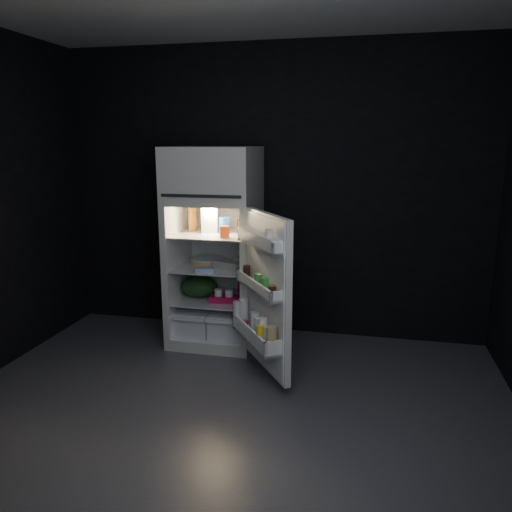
% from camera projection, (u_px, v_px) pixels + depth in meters
% --- Properties ---
extents(floor, '(4.00, 3.40, 0.00)m').
position_uv_depth(floor, '(223.00, 418.00, 3.37)').
color(floor, '#49494E').
rests_on(floor, ground).
extents(wall_back, '(4.00, 0.00, 2.70)m').
position_uv_depth(wall_back, '(272.00, 193.00, 4.68)').
color(wall_back, black).
rests_on(wall_back, ground).
extents(wall_front, '(4.00, 0.00, 2.70)m').
position_uv_depth(wall_front, '(52.00, 308.00, 1.45)').
color(wall_front, black).
rests_on(wall_front, ground).
extents(refrigerator, '(0.76, 0.71, 1.78)m').
position_uv_depth(refrigerator, '(215.00, 240.00, 4.51)').
color(refrigerator, silver).
rests_on(refrigerator, ground).
extents(fridge_door, '(0.57, 0.70, 1.22)m').
position_uv_depth(fridge_door, '(264.00, 296.00, 3.79)').
color(fridge_door, silver).
rests_on(fridge_door, ground).
extents(milk_jug, '(0.17, 0.17, 0.24)m').
position_uv_depth(milk_jug, '(209.00, 219.00, 4.47)').
color(milk_jug, white).
rests_on(milk_jug, refrigerator).
extents(mayo_jar, '(0.11, 0.11, 0.14)m').
position_uv_depth(mayo_jar, '(224.00, 225.00, 4.45)').
color(mayo_jar, '#2059AF').
rests_on(mayo_jar, refrigerator).
extents(jam_jar, '(0.10, 0.10, 0.13)m').
position_uv_depth(jam_jar, '(242.00, 226.00, 4.44)').
color(jam_jar, black).
rests_on(jam_jar, refrigerator).
extents(amber_bottle, '(0.09, 0.09, 0.22)m').
position_uv_depth(amber_bottle, '(193.00, 219.00, 4.52)').
color(amber_bottle, '#BB6E1E').
rests_on(amber_bottle, refrigerator).
extents(small_carton, '(0.09, 0.08, 0.10)m').
position_uv_depth(small_carton, '(224.00, 232.00, 4.22)').
color(small_carton, '#C74A17').
rests_on(small_carton, refrigerator).
extents(egg_carton, '(0.28, 0.19, 0.07)m').
position_uv_depth(egg_carton, '(227.00, 265.00, 4.38)').
color(egg_carton, gray).
rests_on(egg_carton, refrigerator).
extents(pie, '(0.43, 0.43, 0.04)m').
position_uv_depth(pie, '(208.00, 261.00, 4.61)').
color(pie, tan).
rests_on(pie, refrigerator).
extents(flat_package, '(0.18, 0.12, 0.04)m').
position_uv_depth(flat_package, '(205.00, 270.00, 4.28)').
color(flat_package, '#85A2CE').
rests_on(flat_package, refrigerator).
extents(wrapped_pkg, '(0.12, 0.10, 0.05)m').
position_uv_depth(wrapped_pkg, '(241.00, 260.00, 4.62)').
color(wrapped_pkg, beige).
rests_on(wrapped_pkg, refrigerator).
extents(produce_bag, '(0.39, 0.34, 0.20)m').
position_uv_depth(produce_bag, '(199.00, 286.00, 4.58)').
color(produce_bag, '#193815').
rests_on(produce_bag, refrigerator).
extents(yogurt_tray, '(0.29, 0.18, 0.05)m').
position_uv_depth(yogurt_tray, '(225.00, 299.00, 4.46)').
color(yogurt_tray, '#B00F40').
rests_on(yogurt_tray, refrigerator).
extents(small_can_red, '(0.09, 0.09, 0.09)m').
position_uv_depth(small_can_red, '(241.00, 288.00, 4.73)').
color(small_can_red, '#B00F40').
rests_on(small_can_red, refrigerator).
extents(small_can_silver, '(0.07, 0.07, 0.09)m').
position_uv_depth(small_can_silver, '(246.00, 290.00, 4.66)').
color(small_can_silver, '#B7B6BB').
rests_on(small_can_silver, refrigerator).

